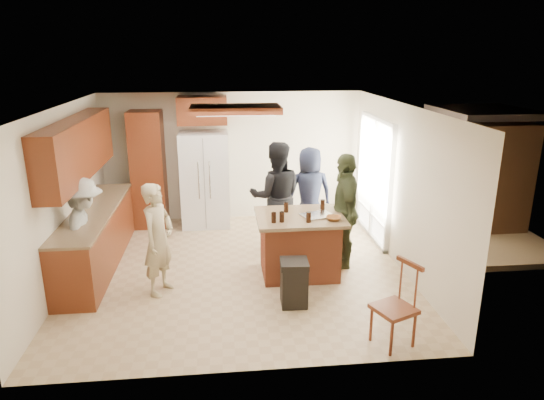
{
  "coord_description": "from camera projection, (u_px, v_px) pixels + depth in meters",
  "views": [
    {
      "loc": [
        -0.21,
        -6.87,
        3.26
      ],
      "look_at": [
        0.5,
        -0.12,
        1.15
      ],
      "focal_mm": 32.0,
      "sensor_mm": 36.0,
      "label": 1
    }
  ],
  "objects": [
    {
      "name": "person_front_left",
      "position": [
        158.0,
        239.0,
        6.6
      ],
      "size": [
        0.62,
        0.7,
        1.58
      ],
      "primitive_type": "imported",
      "rotation": [
        0.0,
        0.0,
        1.14
      ],
      "color": "tan",
      "rests_on": "ground"
    },
    {
      "name": "trash_bin",
      "position": [
        294.0,
        283.0,
        6.39
      ],
      "size": [
        0.38,
        0.38,
        0.63
      ],
      "color": "black",
      "rests_on": "ground"
    },
    {
      "name": "kitchen_island",
      "position": [
        299.0,
        244.0,
        7.25
      ],
      "size": [
        1.28,
        1.03,
        0.93
      ],
      "color": "#A6492B",
      "rests_on": "ground"
    },
    {
      "name": "person_counter",
      "position": [
        85.0,
        232.0,
        6.89
      ],
      "size": [
        0.55,
        1.05,
        1.57
      ],
      "primitive_type": "imported",
      "rotation": [
        0.0,
        0.0,
        1.65
      ],
      "color": "#9B9B93",
      "rests_on": "ground"
    },
    {
      "name": "refrigerator",
      "position": [
        205.0,
        180.0,
        9.2
      ],
      "size": [
        0.9,
        0.76,
        1.8
      ],
      "color": "white",
      "rests_on": "ground"
    },
    {
      "name": "island_items",
      "position": [
        313.0,
        215.0,
        7.01
      ],
      "size": [
        1.03,
        0.68,
        0.15
      ],
      "color": "silver",
      "rests_on": "kitchen_island"
    },
    {
      "name": "room_shell",
      "position": [
        464.0,
        181.0,
        9.25
      ],
      "size": [
        8.0,
        5.2,
        5.0
      ],
      "color": "tan",
      "rests_on": "ground"
    },
    {
      "name": "person_behind_right",
      "position": [
        309.0,
        193.0,
        8.61
      ],
      "size": [
        0.83,
        0.57,
        1.65
      ],
      "primitive_type": "imported",
      "rotation": [
        0.0,
        0.0,
        3.2
      ],
      "color": "#181D30",
      "rests_on": "ground"
    },
    {
      "name": "left_cabinetry",
      "position": [
        90.0,
        208.0,
        7.39
      ],
      "size": [
        0.64,
        3.0,
        2.3
      ],
      "color": "maroon",
      "rests_on": "ground"
    },
    {
      "name": "back_wall_units",
      "position": [
        162.0,
        155.0,
        9.06
      ],
      "size": [
        1.8,
        0.6,
        2.45
      ],
      "color": "maroon",
      "rests_on": "ground"
    },
    {
      "name": "spindle_chair",
      "position": [
        395.0,
        308.0,
        5.5
      ],
      "size": [
        0.55,
        0.55,
        0.99
      ],
      "color": "maroon",
      "rests_on": "ground"
    },
    {
      "name": "person_behind_left",
      "position": [
        276.0,
        196.0,
        8.07
      ],
      "size": [
        0.91,
        0.57,
        1.84
      ],
      "primitive_type": "imported",
      "rotation": [
        0.0,
        0.0,
        3.12
      ],
      "color": "black",
      "rests_on": "ground"
    },
    {
      "name": "person_side_right",
      "position": [
        345.0,
        211.0,
        7.43
      ],
      "size": [
        0.65,
        1.1,
        1.8
      ],
      "primitive_type": "imported",
      "rotation": [
        0.0,
        0.0,
        -1.68
      ],
      "color": "#374025",
      "rests_on": "ground"
    }
  ]
}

